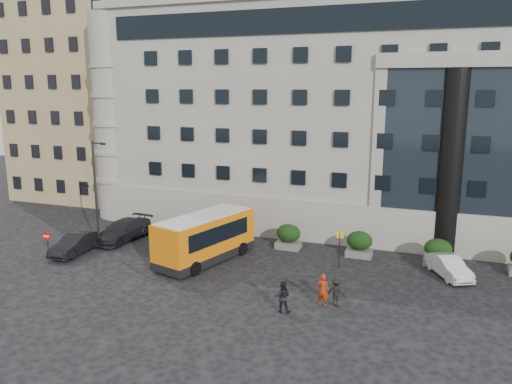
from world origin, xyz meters
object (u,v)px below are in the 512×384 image
hedge_a (224,229)px  hedge_b (288,236)px  no_entry_sign (47,241)px  parked_car_d (144,206)px  pedestrian_a (323,290)px  red_truck (135,197)px  white_taxi (449,266)px  pedestrian_c (336,292)px  bus_stop_sign (340,243)px  parked_car_c (123,230)px  hedge_d (438,252)px  minibus (205,236)px  pedestrian_b (283,297)px  parked_car_b (76,244)px  street_lamp (96,191)px  hedge_c (359,244)px

hedge_a → hedge_b: same height
no_entry_sign → parked_car_d: (-1.64, 14.25, -0.94)m
pedestrian_a → red_truck: bearing=-28.3°
hedge_b → red_truck: size_ratio=0.35×
white_taxi → pedestrian_c: (-5.84, -6.73, 0.15)m
bus_stop_sign → parked_car_c: bearing=178.9°
hedge_b → white_taxi: bearing=-9.5°
hedge_b → bus_stop_sign: size_ratio=0.73×
red_truck → pedestrian_c: size_ratio=3.29×
red_truck → pedestrian_c: bearing=-43.6°
hedge_d → pedestrian_c: size_ratio=1.14×
minibus → white_taxi: bearing=25.6°
pedestrian_b → bus_stop_sign: bearing=-109.1°
hedge_b → red_truck: red_truck is taller
no_entry_sign → parked_car_b: size_ratio=0.52×
red_truck → pedestrian_a: 26.03m
parked_car_c → parked_car_d: parked_car_c is taller
hedge_b → parked_car_c: bearing=-168.9°
bus_stop_sign → pedestrian_a: bus_stop_sign is taller
street_lamp → no_entry_sign: 4.98m
hedge_a → red_truck: bearing=153.9°
parked_car_b → parked_car_d: parked_car_b is taller
hedge_a → bus_stop_sign: bearing=-16.4°
street_lamp → bus_stop_sign: 17.75m
hedge_a → red_truck: (-11.78, 5.77, 0.45)m
street_lamp → parked_car_c: bearing=79.2°
no_entry_sign → red_truck: (-2.78, 14.61, -0.27)m
hedge_c → no_entry_sign: 21.33m
hedge_d → bus_stop_sign: size_ratio=0.73×
red_truck → white_taxi: size_ratio=1.33×
minibus → red_truck: 16.08m
hedge_a → hedge_b: bearing=0.0°
minibus → street_lamp: bearing=-162.0°
street_lamp → pedestrian_a: bearing=-12.8°
bus_stop_sign → parked_car_c: (-17.00, 0.31, -0.95)m
hedge_a → pedestrian_b: hedge_a is taller
parked_car_b → pedestrian_b: size_ratio=2.57×
hedge_d → parked_car_c: hedge_d is taller
parked_car_d → pedestrian_b: pedestrian_b is taller
hedge_a → parked_car_c: hedge_a is taller
bus_stop_sign → hedge_a: bearing=163.6°
hedge_b → hedge_c: (5.20, 0.00, 0.00)m
pedestrian_c → red_truck: bearing=-27.8°
minibus → parked_car_b: (-9.39, -1.83, -1.04)m
hedge_a → white_taxi: (16.29, -1.86, -0.27)m
hedge_a → parked_car_d: hedge_a is taller
pedestrian_a → pedestrian_b: 2.36m
pedestrian_a → hedge_a: bearing=-36.3°
pedestrian_a → pedestrian_c: (0.69, 0.25, -0.10)m
pedestrian_c → hedge_b: bearing=-53.5°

